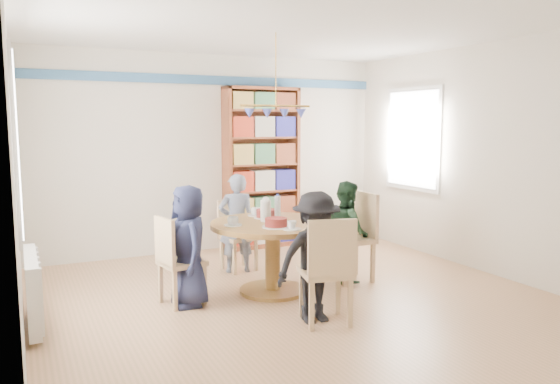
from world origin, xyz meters
TOP-DOWN VIEW (x-y plane):
  - ground at (0.00, 0.00)m, footprint 5.00×5.00m
  - room_shell at (-0.26, 0.87)m, footprint 5.00×5.00m
  - radiator at (-2.42, 0.30)m, footprint 0.12×1.00m
  - dining_table at (-0.12, 0.33)m, footprint 1.30×1.30m
  - chair_left at (-1.15, 0.37)m, footprint 0.45×0.45m
  - chair_right at (0.94, 0.33)m, footprint 0.45×0.45m
  - chair_far at (-0.13, 1.37)m, footprint 0.43×0.43m
  - chair_near at (-0.08, -0.74)m, footprint 0.52×0.52m
  - person_left at (-1.02, 0.31)m, footprint 0.38×0.58m
  - person_right at (0.83, 0.37)m, footprint 0.54×0.63m
  - person_far at (-0.17, 1.23)m, footprint 0.49×0.38m
  - person_near at (-0.13, -0.61)m, footprint 0.77×0.45m
  - bookshelf at (0.65, 2.34)m, footprint 1.08×0.32m
  - tableware at (-0.14, 0.35)m, footprint 1.06×1.06m

SIDE VIEW (x-z plane):
  - ground at x=0.00m, z-range 0.00..0.00m
  - radiator at x=-2.42m, z-range 0.05..0.65m
  - chair_far at x=-0.13m, z-range 0.04..0.89m
  - chair_left at x=-1.15m, z-range 0.04..0.92m
  - chair_near at x=-0.08m, z-range 0.05..1.02m
  - chair_right at x=0.94m, z-range 0.05..1.04m
  - dining_table at x=-0.12m, z-range 0.18..0.93m
  - person_right at x=0.83m, z-range 0.00..1.13m
  - person_near at x=-0.13m, z-range 0.00..1.18m
  - person_far at x=-0.17m, z-range 0.00..1.18m
  - person_left at x=-1.02m, z-range 0.00..1.18m
  - tableware at x=-0.14m, z-range 0.67..0.95m
  - bookshelf at x=0.65m, z-range -0.02..2.25m
  - room_shell at x=-0.26m, z-range -0.85..4.15m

